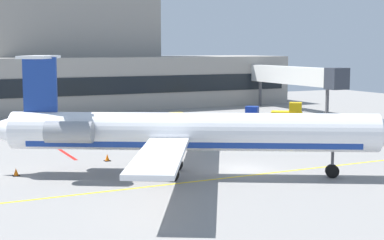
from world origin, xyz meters
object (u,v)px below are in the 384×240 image
(pushback_tractor, at_px, (251,116))
(belt_loader, at_px, (183,122))
(regional_jet, at_px, (185,132))
(baggage_tug, at_px, (290,111))

(pushback_tractor, bearing_deg, belt_loader, -172.69)
(regional_jet, bearing_deg, belt_loader, 65.18)
(regional_jet, distance_m, pushback_tractor, 27.98)
(regional_jet, relative_size, belt_loader, 7.16)
(regional_jet, height_order, pushback_tractor, regional_jet)
(regional_jet, xyz_separation_m, belt_loader, (9.18, 19.84, -2.14))
(regional_jet, xyz_separation_m, baggage_tug, (25.23, 23.12, -2.09))
(baggage_tug, bearing_deg, regional_jet, -137.49)
(belt_loader, bearing_deg, pushback_tractor, 7.31)
(belt_loader, bearing_deg, baggage_tug, 11.54)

